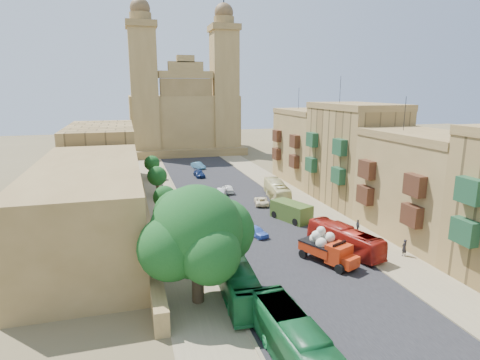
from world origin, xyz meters
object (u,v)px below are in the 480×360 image
pedestrian_a (404,248)px  bus_green_south (296,343)px  bus_green_north (237,280)px  car_white_b (228,189)px  olive_pickup (291,212)px  church (183,114)px  street_tree_c (157,176)px  street_tree_d (152,163)px  bus_red_east (345,239)px  bus_cream_east (277,191)px  car_blue_a (256,231)px  car_cream (261,201)px  ficus_tree (198,235)px  street_tree_a (177,231)px  car_blue_b (198,165)px  car_dkblue (199,174)px  car_white_a (221,193)px  street_tree_b (165,198)px  red_truck (328,248)px  pedestrian_c (358,226)px

pedestrian_a → bus_green_south: bearing=22.8°
bus_green_north → car_white_b: (7.10, 30.98, -0.74)m
bus_green_south → bus_green_north: bus_green_south is taller
olive_pickup → church: bearing=94.7°
street_tree_c → street_tree_d: 12.00m
olive_pickup → bus_red_east: bus_red_east is taller
bus_cream_east → car_blue_a: (-7.50, -13.45, -0.74)m
bus_green_north → pedestrian_a: size_ratio=5.84×
olive_pickup → car_cream: size_ratio=1.47×
ficus_tree → street_tree_c: size_ratio=2.00×
street_tree_a → car_blue_b: size_ratio=1.12×
bus_green_south → bus_red_east: size_ratio=1.14×
ficus_tree → car_cream: (12.87, 23.30, -4.78)m
street_tree_a → car_dkblue: street_tree_a is taller
street_tree_d → pedestrian_a: bearing=-62.9°
car_white_a → car_blue_b: car_blue_b is taller
street_tree_b → red_truck: (13.15, -16.44, -1.44)m
red_truck → bus_green_south: 14.80m
car_blue_b → street_tree_d: bearing=-162.0°
pedestrian_a → car_cream: bearing=-82.2°
red_truck → pedestrian_c: size_ratio=4.05×
olive_pickup → car_cream: (-1.35, 7.31, -0.52)m
car_white_b → pedestrian_c: size_ratio=2.47×
pedestrian_a → car_blue_b: bearing=-89.2°
street_tree_a → car_cream: size_ratio=1.11×
ficus_tree → bus_green_south: 10.30m
street_tree_d → car_white_a: size_ratio=1.17×
bus_red_east → car_blue_a: 9.48m
car_white_b → pedestrian_a: 29.82m
street_tree_b → bus_green_south: 29.01m
bus_red_east → car_cream: size_ratio=2.28×
bus_green_north → car_blue_a: bearing=68.9°
car_blue_a → bus_cream_east: bearing=40.8°
ficus_tree → car_dkblue: (7.74, 43.43, -4.74)m
red_truck → car_blue_a: (-4.15, 8.35, -0.90)m
bus_cream_east → car_cream: bus_cream_east is taller
street_tree_b → bus_green_south: bearing=-80.7°
street_tree_b → olive_pickup: bearing=-15.1°
car_blue_a → car_white_b: size_ratio=0.90×
street_tree_b → car_cream: (13.45, 3.31, -2.35)m
bus_green_north → bus_cream_east: 28.52m
church → car_blue_b: (-0.50, -23.47, -8.88)m
ficus_tree → street_tree_a: size_ratio=2.08×
street_tree_c → car_cream: size_ratio=1.16×
bus_red_east → red_truck: bearing=20.7°
car_white_b → pedestrian_c: (9.68, -20.98, 0.12)m
street_tree_c → street_tree_a: bearing=-90.0°
street_tree_c → red_truck: 31.37m
ficus_tree → car_dkblue: size_ratio=2.25×
church → car_white_a: (-0.97, -45.66, -8.92)m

